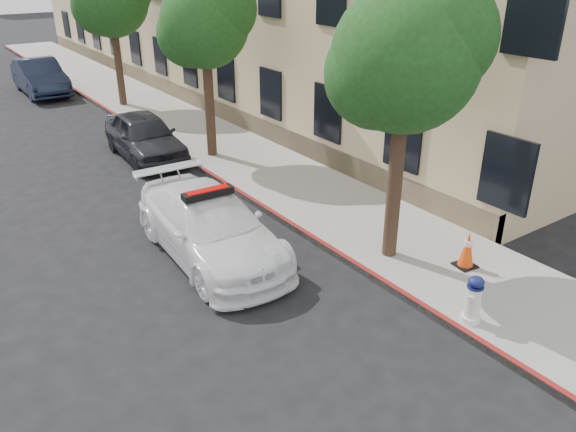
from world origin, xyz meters
The scene contains 10 objects.
ground centered at (0.00, 0.00, 0.00)m, with size 120.00×120.00×0.00m, color black.
sidewalk centered at (3.60, 10.00, 0.07)m, with size 3.20×50.00×0.15m, color gray.
curb_strip centered at (2.06, 10.00, 0.07)m, with size 0.12×50.00×0.15m, color maroon.
tree_near centered at (2.93, -2.01, 4.27)m, with size 2.92×2.82×5.62m.
tree_mid centered at (2.93, 5.99, 4.16)m, with size 2.77×2.64×5.43m.
police_car centered at (-0.13, 0.37, 0.71)m, with size 2.20×4.94×1.56m.
parked_car_mid centered at (1.20, 7.30, 0.72)m, with size 1.70×4.23×1.44m, color black.
parked_car_far centered at (0.71, 18.67, 0.79)m, with size 1.67×4.80×1.58m, color black.
fire_hydrant centered at (2.35, -4.58, 0.59)m, with size 0.38×0.34×0.89m.
traffic_cone centered at (3.81, -3.29, 0.54)m, with size 0.46×0.46×0.79m.
Camera 1 is at (-4.94, -9.40, 6.01)m, focal length 35.00 mm.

